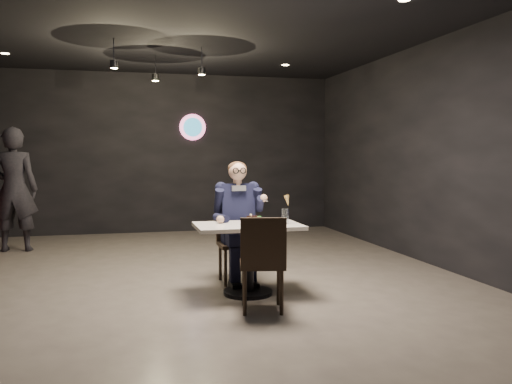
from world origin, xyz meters
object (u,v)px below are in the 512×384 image
object	(u,v)px
chair_far	(237,243)
chair_near	(262,262)
main_table	(248,259)
sundae_glass	(285,216)
seated_man	(237,221)
passerby	(14,189)

from	to	relation	value
chair_far	chair_near	distance (m)	1.15
main_table	sundae_glass	xyz separation A→B (m)	(0.39, -0.04, 0.45)
chair_far	sundae_glass	bearing A→B (deg)	-56.48
seated_man	main_table	bearing A→B (deg)	-90.00
seated_man	passerby	world-z (taller)	passerby
main_table	chair_near	size ratio (longest dim) A/B	1.20
passerby	chair_far	bearing A→B (deg)	139.35
passerby	sundae_glass	bearing A→B (deg)	137.52
chair_far	sundae_glass	size ratio (longest dim) A/B	5.76
main_table	chair_far	distance (m)	0.56
main_table	passerby	size ratio (longest dim) A/B	0.58
chair_near	sundae_glass	bearing A→B (deg)	66.19
main_table	sundae_glass	world-z (taller)	sundae_glass
chair_near	passerby	bearing A→B (deg)	137.46
chair_near	passerby	xyz separation A→B (m)	(-2.89, 3.97, 0.49)
seated_man	sundae_glass	size ratio (longest dim) A/B	9.02
sundae_glass	passerby	size ratio (longest dim) A/B	0.08
main_table	passerby	world-z (taller)	passerby
sundae_glass	passerby	bearing A→B (deg)	133.90
chair_far	passerby	distance (m)	4.06
seated_man	sundae_glass	bearing A→B (deg)	-56.48
seated_man	sundae_glass	world-z (taller)	seated_man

